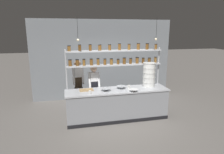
{
  "coord_description": "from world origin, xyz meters",
  "views": [
    {
      "loc": [
        -1.44,
        -5.48,
        2.63
      ],
      "look_at": [
        -0.11,
        0.2,
        1.26
      ],
      "focal_mm": 32.0,
      "sensor_mm": 36.0,
      "label": 1
    }
  ],
  "objects": [
    {
      "name": "prep_bowl_near_left",
      "position": [
        -0.35,
        -0.05,
        0.96
      ],
      "size": [
        0.29,
        0.29,
        0.08
      ],
      "color": "#B2B7BC",
      "rests_on": "prep_counter"
    },
    {
      "name": "prep_counter",
      "position": [
        0.0,
        -0.0,
        0.46
      ],
      "size": [
        3.05,
        0.76,
        0.92
      ],
      "color": "gray",
      "rests_on": "ground_plane"
    },
    {
      "name": "prep_bowl_center_back",
      "position": [
        0.4,
        -0.3,
        0.95
      ],
      "size": [
        0.26,
        0.26,
        0.07
      ],
      "color": "white",
      "rests_on": "prep_counter"
    },
    {
      "name": "back_wall",
      "position": [
        0.0,
        2.16,
        1.52
      ],
      "size": [
        5.45,
        0.12,
        3.04
      ],
      "primitive_type": "cube",
      "color": "gray",
      "rests_on": "ground_plane"
    },
    {
      "name": "container_stack",
      "position": [
        1.05,
        0.14,
        1.29
      ],
      "size": [
        0.39,
        0.39,
        0.74
      ],
      "color": "white",
      "rests_on": "prep_counter"
    },
    {
      "name": "chef_center",
      "position": [
        -0.61,
        0.55,
        0.89
      ],
      "size": [
        0.36,
        0.28,
        1.57
      ],
      "rotation": [
        0.0,
        0.0,
        0.03
      ],
      "color": "black",
      "rests_on": "ground_plane"
    },
    {
      "name": "spice_shelf_unit",
      "position": [
        -0.01,
        0.33,
        1.78
      ],
      "size": [
        2.94,
        0.28,
        2.25
      ],
      "color": "#B7BABF",
      "rests_on": "ground_plane"
    },
    {
      "name": "prep_bowl_center_front",
      "position": [
        0.14,
        0.07,
        0.96
      ],
      "size": [
        0.28,
        0.28,
        0.08
      ],
      "color": "#B2B7BC",
      "rests_on": "prep_counter"
    },
    {
      "name": "chef_left",
      "position": [
        -1.08,
        0.81,
        0.99
      ],
      "size": [
        0.37,
        0.3,
        1.71
      ],
      "rotation": [
        0.0,
        0.0,
        0.03
      ],
      "color": "black",
      "rests_on": "ground_plane"
    },
    {
      "name": "serving_cup_front",
      "position": [
        0.36,
        0.01,
        0.97
      ],
      "size": [
        0.09,
        0.09,
        0.11
      ],
      "color": "silver",
      "rests_on": "prep_counter"
    },
    {
      "name": "cutting_board",
      "position": [
        -0.9,
        0.14,
        0.93
      ],
      "size": [
        0.4,
        0.26,
        0.02
      ],
      "color": "#A88456",
      "rests_on": "prep_counter"
    },
    {
      "name": "ground_plane",
      "position": [
        0.0,
        0.0,
        0.0
      ],
      "size": [
        40.0,
        40.0,
        0.0
      ],
      "primitive_type": "plane",
      "color": "slate"
    },
    {
      "name": "serving_cup_by_board",
      "position": [
        -0.84,
        -0.22,
        0.97
      ],
      "size": [
        0.07,
        0.07,
        0.09
      ],
      "color": "silver",
      "rests_on": "prep_counter"
    },
    {
      "name": "pendant_light_row",
      "position": [
        0.03,
        0.0,
        2.41
      ],
      "size": [
        2.33,
        0.07,
        0.65
      ],
      "color": "black"
    }
  ]
}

